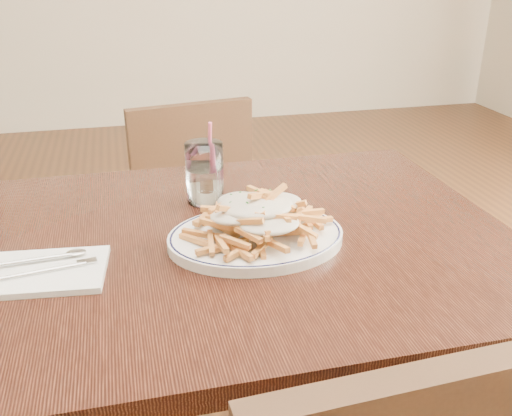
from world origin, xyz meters
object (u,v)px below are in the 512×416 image
object	(u,v)px
loaded_fries	(256,212)
water_glass	(205,176)
table	(197,275)
fries_plate	(256,237)
chair_far	(186,204)

from	to	relation	value
loaded_fries	water_glass	xyz separation A→B (m)	(-0.06, 0.21, -0.00)
table	water_glass	bearing A→B (deg)	74.37
fries_plate	table	bearing A→B (deg)	158.75
fries_plate	loaded_fries	xyz separation A→B (m)	(-0.00, -0.00, 0.05)
table	chair_far	xyz separation A→B (m)	(0.07, 0.80, -0.20)
fries_plate	loaded_fries	bearing A→B (deg)	-153.43
table	chair_far	distance (m)	0.83
chair_far	water_glass	world-z (taller)	water_glass
table	loaded_fries	size ratio (longest dim) A/B	4.18
table	water_glass	world-z (taller)	water_glass
table	fries_plate	distance (m)	0.15
fries_plate	loaded_fries	distance (m)	0.05
chair_far	water_glass	xyz separation A→B (m)	(-0.03, -0.63, 0.34)
table	water_glass	xyz separation A→B (m)	(0.05, 0.17, 0.14)
loaded_fries	water_glass	bearing A→B (deg)	105.44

